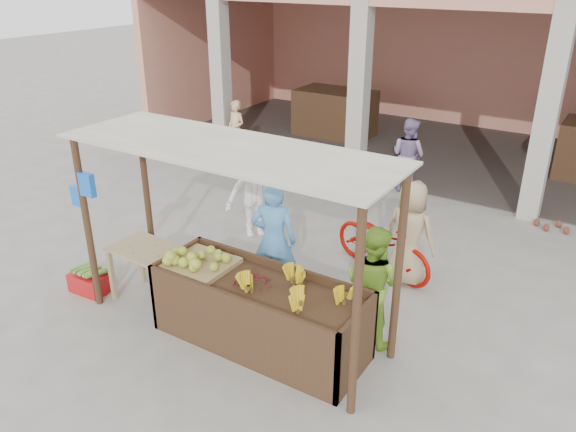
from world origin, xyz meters
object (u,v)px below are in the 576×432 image
Objects in this scene: fruit_stall at (260,315)px; motorcycle at (383,242)px; red_crate at (91,282)px; side_table at (148,257)px; vendor_blue at (274,237)px; vendor_green at (373,281)px.

fruit_stall is 1.41× the size of motorcycle.
red_crate is (-2.69, -0.29, -0.26)m from fruit_stall.
motorcycle reaches higher than side_table.
motorcycle is at bearing -144.23° from vendor_blue.
fruit_stall is at bearing 2.05° from side_table.
side_table is at bearing 179.81° from fruit_stall.
vendor_green is (3.76, 1.11, 0.65)m from red_crate.
side_table is at bearing 153.62° from motorcycle.
vendor_blue is (2.25, 1.27, 0.76)m from red_crate.
vendor_blue is (1.37, 0.98, 0.25)m from side_table.
vendor_green is at bearing 13.30° from red_crate.
motorcycle reaches higher than fruit_stall.
vendor_blue is 1.78m from motorcycle.
vendor_blue is (-0.44, 0.98, 0.50)m from fruit_stall.
side_table is (-1.81, 0.01, 0.25)m from fruit_stall.
fruit_stall is 2.72m from red_crate.
side_table is 1.88× the size of red_crate.
vendor_blue reaches higher than motorcycle.
vendor_blue reaches higher than red_crate.
vendor_blue reaches higher than fruit_stall.
red_crate is 3.98m from vendor_green.
vendor_green reaches higher than red_crate.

